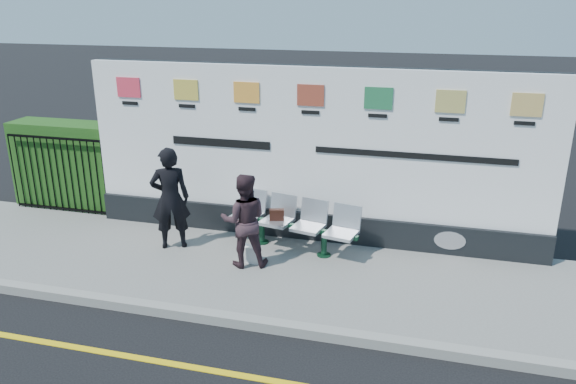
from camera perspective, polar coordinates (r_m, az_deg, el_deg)
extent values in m
plane|color=black|center=(7.10, -9.08, -17.30)|extent=(80.00, 80.00, 0.00)
cube|color=gray|center=(9.05, -2.79, -7.94)|extent=(14.00, 3.00, 0.12)
cube|color=gray|center=(7.82, -6.15, -12.73)|extent=(14.00, 0.18, 0.14)
cube|color=yellow|center=(7.10, -9.08, -17.27)|extent=(14.00, 0.10, 0.01)
cube|color=black|center=(9.99, 2.23, -3.25)|extent=(8.00, 0.30, 0.50)
cube|color=white|center=(9.51, 2.35, 5.11)|extent=(8.00, 0.14, 2.50)
cube|color=#225118|center=(12.22, -21.16, 2.67)|extent=(2.35, 0.70, 1.70)
imported|color=black|center=(9.58, -11.87, -0.63)|extent=(0.76, 0.65, 1.76)
imported|color=#362329|center=(8.81, -4.47, -2.89)|extent=(0.88, 0.77, 1.52)
cube|color=black|center=(9.51, -1.15, -2.32)|extent=(0.27, 0.16, 0.19)
cube|color=white|center=(9.14, -3.76, -6.30)|extent=(0.28, 0.17, 0.28)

